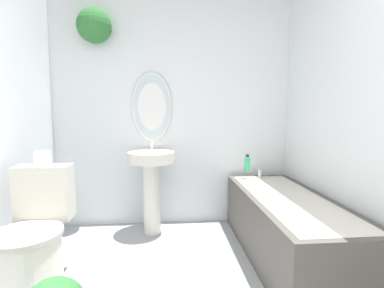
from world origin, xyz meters
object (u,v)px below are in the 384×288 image
Objects in this scene: bathtub at (287,226)px; toilet at (32,245)px; pedestal_sink at (152,177)px; shampoo_bottle at (247,164)px; toilet_paper_roll at (43,158)px.

toilet is at bearing -171.13° from bathtub.
shampoo_bottle is (0.96, 0.07, 0.11)m from pedestal_sink.
toilet_paper_roll reaches higher than shampoo_bottle.
toilet_paper_roll is at bearing 90.00° from toilet.
shampoo_bottle is (-0.15, 0.64, 0.40)m from bathtub.
bathtub is (1.11, -0.57, -0.29)m from pedestal_sink.
toilet is 0.89× the size of pedestal_sink.
pedestal_sink is 0.58× the size of bathtub.
pedestal_sink reaches higher than shampoo_bottle.
shampoo_bottle is 1.83m from toilet_paper_roll.
shampoo_bottle is 1.54× the size of toilet_paper_roll.
toilet is 0.57m from toilet_paper_roll.
shampoo_bottle is at bearing 29.01° from toilet.
shampoo_bottle is (1.67, 0.93, 0.34)m from toilet.
shampoo_bottle is at bearing 102.89° from bathtub.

